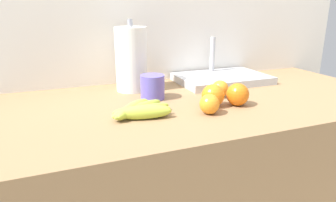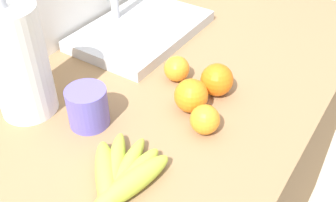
{
  "view_description": "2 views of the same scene",
  "coord_description": "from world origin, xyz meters",
  "px_view_note": "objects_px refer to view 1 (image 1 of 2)",
  "views": [
    {
      "loc": [
        -0.54,
        -0.97,
        1.25
      ],
      "look_at": [
        -0.19,
        -0.09,
        0.95
      ],
      "focal_mm": 32.73,
      "sensor_mm": 36.0,
      "label": 1
    },
    {
      "loc": [
        -0.65,
        -0.44,
        1.51
      ],
      "look_at": [
        -0.13,
        -0.1,
        1.01
      ],
      "focal_mm": 42.59,
      "sensor_mm": 36.0,
      "label": 2
    }
  ],
  "objects_px": {
    "sink_basin": "(221,78)",
    "mug": "(153,87)",
    "orange_back_right": "(238,94)",
    "orange_front": "(213,96)",
    "orange_far_right": "(220,89)",
    "paper_towel_roll": "(131,59)",
    "banana_bunch": "(140,111)",
    "orange_back_left": "(209,104)"
  },
  "relations": [
    {
      "from": "banana_bunch",
      "to": "mug",
      "type": "bearing_deg",
      "value": 59.41
    },
    {
      "from": "orange_front",
      "to": "sink_basin",
      "type": "distance_m",
      "value": 0.37
    },
    {
      "from": "orange_front",
      "to": "paper_towel_roll",
      "type": "distance_m",
      "value": 0.38
    },
    {
      "from": "banana_bunch",
      "to": "paper_towel_roll",
      "type": "xyz_separation_m",
      "value": [
        0.06,
        0.32,
        0.11
      ]
    },
    {
      "from": "orange_back_right",
      "to": "mug",
      "type": "xyz_separation_m",
      "value": [
        -0.25,
        0.18,
        0.01
      ]
    },
    {
      "from": "mug",
      "to": "paper_towel_roll",
      "type": "bearing_deg",
      "value": 104.67
    },
    {
      "from": "orange_front",
      "to": "orange_back_right",
      "type": "bearing_deg",
      "value": -13.5
    },
    {
      "from": "orange_back_right",
      "to": "sink_basin",
      "type": "distance_m",
      "value": 0.35
    },
    {
      "from": "banana_bunch",
      "to": "sink_basin",
      "type": "distance_m",
      "value": 0.57
    },
    {
      "from": "orange_far_right",
      "to": "orange_front",
      "type": "relative_size",
      "value": 0.83
    },
    {
      "from": "orange_front",
      "to": "mug",
      "type": "relative_size",
      "value": 0.87
    },
    {
      "from": "banana_bunch",
      "to": "orange_far_right",
      "type": "bearing_deg",
      "value": 15.53
    },
    {
      "from": "orange_far_right",
      "to": "orange_front",
      "type": "bearing_deg",
      "value": -131.9
    },
    {
      "from": "orange_back_right",
      "to": "orange_front",
      "type": "bearing_deg",
      "value": 166.5
    },
    {
      "from": "banana_bunch",
      "to": "orange_back_left",
      "type": "distance_m",
      "value": 0.22
    },
    {
      "from": "banana_bunch",
      "to": "mug",
      "type": "xyz_separation_m",
      "value": [
        0.1,
        0.17,
        0.03
      ]
    },
    {
      "from": "mug",
      "to": "orange_far_right",
      "type": "bearing_deg",
      "value": -16.45
    },
    {
      "from": "orange_back_left",
      "to": "mug",
      "type": "relative_size",
      "value": 0.73
    },
    {
      "from": "orange_far_right",
      "to": "mug",
      "type": "height_order",
      "value": "mug"
    },
    {
      "from": "orange_far_right",
      "to": "paper_towel_roll",
      "type": "height_order",
      "value": "paper_towel_roll"
    },
    {
      "from": "orange_back_left",
      "to": "mug",
      "type": "distance_m",
      "value": 0.26
    },
    {
      "from": "sink_basin",
      "to": "orange_far_right",
      "type": "bearing_deg",
      "value": -122.53
    },
    {
      "from": "orange_front",
      "to": "paper_towel_roll",
      "type": "height_order",
      "value": "paper_towel_roll"
    },
    {
      "from": "sink_basin",
      "to": "mug",
      "type": "height_order",
      "value": "sink_basin"
    },
    {
      "from": "orange_back_right",
      "to": "orange_front",
      "type": "distance_m",
      "value": 0.09
    },
    {
      "from": "banana_bunch",
      "to": "orange_back_left",
      "type": "bearing_deg",
      "value": -15.06
    },
    {
      "from": "banana_bunch",
      "to": "sink_basin",
      "type": "height_order",
      "value": "sink_basin"
    },
    {
      "from": "banana_bunch",
      "to": "orange_back_left",
      "type": "xyz_separation_m",
      "value": [
        0.22,
        -0.06,
        0.01
      ]
    },
    {
      "from": "sink_basin",
      "to": "mug",
      "type": "xyz_separation_m",
      "value": [
        -0.38,
        -0.14,
        0.03
      ]
    },
    {
      "from": "banana_bunch",
      "to": "orange_back_left",
      "type": "height_order",
      "value": "orange_back_left"
    },
    {
      "from": "banana_bunch",
      "to": "mug",
      "type": "height_order",
      "value": "mug"
    },
    {
      "from": "orange_back_right",
      "to": "orange_back_left",
      "type": "xyz_separation_m",
      "value": [
        -0.13,
        -0.04,
        -0.01
      ]
    },
    {
      "from": "banana_bunch",
      "to": "orange_back_right",
      "type": "xyz_separation_m",
      "value": [
        0.35,
        -0.02,
        0.02
      ]
    },
    {
      "from": "orange_front",
      "to": "paper_towel_roll",
      "type": "xyz_separation_m",
      "value": [
        -0.2,
        0.31,
        0.09
      ]
    },
    {
      "from": "sink_basin",
      "to": "orange_front",
      "type": "bearing_deg",
      "value": -125.62
    },
    {
      "from": "orange_far_right",
      "to": "sink_basin",
      "type": "bearing_deg",
      "value": 57.47
    },
    {
      "from": "orange_front",
      "to": "sink_basin",
      "type": "height_order",
      "value": "sink_basin"
    },
    {
      "from": "mug",
      "to": "orange_front",
      "type": "bearing_deg",
      "value": -45.03
    },
    {
      "from": "orange_back_left",
      "to": "banana_bunch",
      "type": "bearing_deg",
      "value": 164.94
    },
    {
      "from": "mug",
      "to": "sink_basin",
      "type": "bearing_deg",
      "value": 19.9
    },
    {
      "from": "orange_back_left",
      "to": "orange_far_right",
      "type": "bearing_deg",
      "value": 49.95
    },
    {
      "from": "orange_back_left",
      "to": "sink_basin",
      "type": "bearing_deg",
      "value": 54.11
    }
  ]
}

